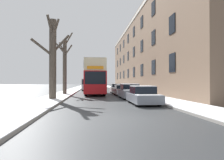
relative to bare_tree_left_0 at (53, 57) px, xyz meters
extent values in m
plane|color=#303335|center=(4.78, -9.86, -3.95)|extent=(320.00, 320.00, 0.00)
cube|color=gray|center=(-0.22, 43.14, -3.89)|extent=(2.74, 130.00, 0.13)
cube|color=white|center=(-0.22, 43.14, -3.81)|extent=(2.71, 130.00, 0.03)
cube|color=gray|center=(9.79, 43.14, -3.89)|extent=(2.74, 130.00, 0.13)
cube|color=white|center=(9.79, 43.14, -3.81)|extent=(2.71, 130.00, 0.03)
cube|color=#7A604C|center=(15.65, 19.84, 2.93)|extent=(9.00, 52.23, 13.76)
cube|color=black|center=(11.12, -0.27, -0.47)|extent=(0.08, 1.40, 1.80)
cube|color=black|center=(11.12, 5.47, -0.47)|extent=(0.08, 1.40, 1.80)
cube|color=black|center=(11.12, 11.22, -0.47)|extent=(0.08, 1.40, 1.80)
cube|color=black|center=(11.12, 16.96, -0.47)|extent=(0.08, 1.40, 1.80)
cube|color=black|center=(11.12, 22.71, -0.47)|extent=(0.08, 1.40, 1.80)
cube|color=black|center=(11.12, 28.45, -0.47)|extent=(0.08, 1.40, 1.80)
cube|color=black|center=(11.12, 34.20, -0.47)|extent=(0.08, 1.40, 1.80)
cube|color=black|center=(11.12, 39.94, -0.47)|extent=(0.08, 1.40, 1.80)
cube|color=black|center=(11.12, -0.27, 3.20)|extent=(0.08, 1.40, 1.80)
cube|color=black|center=(11.12, 5.47, 3.20)|extent=(0.08, 1.40, 1.80)
cube|color=black|center=(11.12, 11.22, 3.20)|extent=(0.08, 1.40, 1.80)
cube|color=black|center=(11.12, 16.96, 3.20)|extent=(0.08, 1.40, 1.80)
cube|color=black|center=(11.12, 22.71, 3.20)|extent=(0.08, 1.40, 1.80)
cube|color=black|center=(11.12, 28.45, 3.20)|extent=(0.08, 1.40, 1.80)
cube|color=black|center=(11.12, 34.20, 3.20)|extent=(0.08, 1.40, 1.80)
cube|color=black|center=(11.12, 39.94, 3.20)|extent=(0.08, 1.40, 1.80)
cube|color=black|center=(11.12, 5.47, 6.87)|extent=(0.08, 1.40, 1.80)
cube|color=black|center=(11.12, 11.22, 6.87)|extent=(0.08, 1.40, 1.80)
cube|color=black|center=(11.12, 16.96, 6.87)|extent=(0.08, 1.40, 1.80)
cube|color=black|center=(11.12, 22.71, 6.87)|extent=(0.08, 1.40, 1.80)
cube|color=black|center=(11.12, 28.45, 6.87)|extent=(0.08, 1.40, 1.80)
cube|color=black|center=(11.12, 34.20, 6.87)|extent=(0.08, 1.40, 1.80)
cube|color=black|center=(11.12, 39.94, 6.87)|extent=(0.08, 1.40, 1.80)
cube|color=beige|center=(11.11, 19.84, 9.28)|extent=(0.12, 51.18, 0.44)
cylinder|color=#4C4238|center=(0.00, -0.01, -0.29)|extent=(0.63, 0.63, 7.33)
cylinder|color=#4C4238|center=(-0.78, -0.62, 0.71)|extent=(1.79, 1.47, 1.42)
cylinder|color=#4C4238|center=(0.13, 0.72, 2.80)|extent=(0.51, 1.67, 2.24)
cylinder|color=#4C4238|center=(-0.13, -0.51, 2.63)|extent=(0.54, 1.24, 1.84)
cylinder|color=#4C4238|center=(0.66, 0.42, 1.27)|extent=(1.57, 1.12, 1.91)
cylinder|color=#4C4238|center=(0.07, 7.54, -0.39)|extent=(0.50, 0.50, 7.12)
cylinder|color=#4C4238|center=(0.00, 8.30, 2.54)|extent=(0.34, 1.67, 1.96)
cylinder|color=#4C4238|center=(0.49, 8.06, 3.34)|extent=(1.07, 1.25, 2.03)
cylinder|color=#4C4238|center=(-0.50, 7.33, 2.06)|extent=(1.33, 0.64, 1.48)
cylinder|color=#4C4238|center=(-0.23, 7.28, 2.02)|extent=(0.84, 0.77, 1.48)
cylinder|color=#4C4238|center=(0.58, 6.93, 1.67)|extent=(1.21, 1.43, 1.29)
cube|color=red|center=(3.91, 8.56, -2.32)|extent=(2.55, 10.65, 2.57)
cube|color=beige|center=(3.91, 8.56, -0.37)|extent=(2.49, 10.44, 1.33)
cube|color=beige|center=(3.91, 8.56, 0.35)|extent=(2.49, 10.44, 0.12)
cube|color=black|center=(3.91, 8.56, -1.83)|extent=(2.58, 9.37, 1.34)
cube|color=black|center=(3.91, 8.56, -0.31)|extent=(2.58, 9.37, 1.01)
cube|color=black|center=(3.91, 3.26, -1.83)|extent=(2.29, 0.06, 1.41)
cube|color=orange|center=(3.91, 3.25, -0.70)|extent=(1.78, 0.05, 0.32)
cylinder|color=black|center=(2.81, 5.37, -3.47)|extent=(0.30, 0.96, 0.96)
cylinder|color=black|center=(5.02, 5.37, -3.47)|extent=(0.30, 0.96, 0.96)
cylinder|color=black|center=(2.81, 11.54, -3.47)|extent=(0.30, 0.96, 0.96)
cylinder|color=black|center=(5.02, 11.54, -3.47)|extent=(0.30, 0.96, 0.96)
cube|color=slate|center=(7.33, -3.96, -3.49)|extent=(1.84, 4.15, 0.59)
cube|color=black|center=(7.33, -3.79, -2.91)|extent=(1.58, 2.08, 0.56)
cube|color=white|center=(7.33, -3.79, -2.61)|extent=(1.55, 1.97, 0.05)
cube|color=white|center=(7.33, -5.43, -3.17)|extent=(1.66, 1.08, 0.04)
cylinder|color=black|center=(6.52, -5.20, -3.62)|extent=(0.20, 0.66, 0.66)
cylinder|color=black|center=(8.14, -5.20, -3.62)|extent=(0.20, 0.66, 0.66)
cylinder|color=black|center=(6.52, -2.71, -3.62)|extent=(0.20, 0.66, 0.66)
cylinder|color=black|center=(8.14, -2.71, -3.62)|extent=(0.20, 0.66, 0.66)
cube|color=slate|center=(7.33, 1.23, -3.43)|extent=(1.84, 4.22, 0.70)
cube|color=black|center=(7.33, 1.40, -2.81)|extent=(1.58, 2.11, 0.55)
cube|color=white|center=(7.33, 1.40, -2.49)|extent=(1.55, 2.01, 0.09)
cube|color=white|center=(7.33, -0.27, -3.05)|extent=(1.66, 1.10, 0.07)
cylinder|color=black|center=(6.52, -0.04, -3.62)|extent=(0.20, 0.66, 0.66)
cylinder|color=black|center=(8.14, -0.04, -3.62)|extent=(0.20, 0.66, 0.66)
cylinder|color=black|center=(6.52, 2.49, -3.62)|extent=(0.20, 0.66, 0.66)
cylinder|color=black|center=(8.14, 2.49, -3.62)|extent=(0.20, 0.66, 0.66)
cube|color=#9EA3AD|center=(7.33, 6.30, -3.49)|extent=(1.88, 4.06, 0.58)
cube|color=black|center=(7.33, 6.46, -2.94)|extent=(1.62, 2.03, 0.51)
cube|color=white|center=(7.33, 6.46, -2.64)|extent=(1.58, 1.93, 0.08)
cube|color=white|center=(7.33, 4.86, -3.17)|extent=(1.69, 1.06, 0.06)
cylinder|color=black|center=(6.50, 5.08, -3.62)|extent=(0.20, 0.67, 0.67)
cylinder|color=black|center=(8.16, 5.08, -3.62)|extent=(0.20, 0.67, 0.67)
cylinder|color=black|center=(6.50, 7.52, -3.62)|extent=(0.20, 0.67, 0.67)
cylinder|color=black|center=(8.16, 7.52, -3.62)|extent=(0.20, 0.67, 0.67)
cube|color=silver|center=(7.33, 11.78, -3.46)|extent=(1.81, 4.46, 0.64)
cube|color=black|center=(7.33, 11.96, -2.87)|extent=(1.56, 2.23, 0.55)
cube|color=white|center=(7.33, 11.96, -2.56)|extent=(1.52, 2.12, 0.06)
cube|color=white|center=(7.33, 10.20, -3.11)|extent=(1.63, 1.17, 0.05)
cylinder|color=black|center=(6.54, 10.45, -3.64)|extent=(0.20, 0.63, 0.63)
cylinder|color=black|center=(8.12, 10.45, -3.64)|extent=(0.20, 0.63, 0.63)
cylinder|color=black|center=(6.54, 13.12, -3.64)|extent=(0.20, 0.63, 0.63)
cylinder|color=black|center=(8.12, 13.12, -3.64)|extent=(0.20, 0.63, 0.63)
cube|color=#9EA3AD|center=(2.70, 20.79, -2.71)|extent=(2.05, 5.66, 2.04)
cube|color=black|center=(2.70, 17.98, -2.24)|extent=(1.81, 0.06, 0.90)
cylinder|color=black|center=(1.80, 18.98, -3.61)|extent=(0.22, 0.68, 0.68)
cylinder|color=black|center=(3.61, 18.98, -3.61)|extent=(0.22, 0.68, 0.68)
cylinder|color=black|center=(1.80, 22.60, -3.61)|extent=(0.22, 0.68, 0.68)
cylinder|color=black|center=(3.61, 22.60, -3.61)|extent=(0.22, 0.68, 0.68)
cylinder|color=black|center=(-0.05, 8.65, -3.58)|extent=(0.17, 0.17, 0.75)
cylinder|color=black|center=(-0.21, 8.67, -3.58)|extent=(0.17, 0.17, 0.75)
cylinder|color=#59191E|center=(-0.13, 8.66, -2.87)|extent=(0.35, 0.35, 0.66)
sphere|color=tan|center=(-0.13, 8.66, -2.44)|extent=(0.21, 0.21, 0.21)
camera|label=1|loc=(3.51, -18.50, -2.32)|focal=32.00mm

